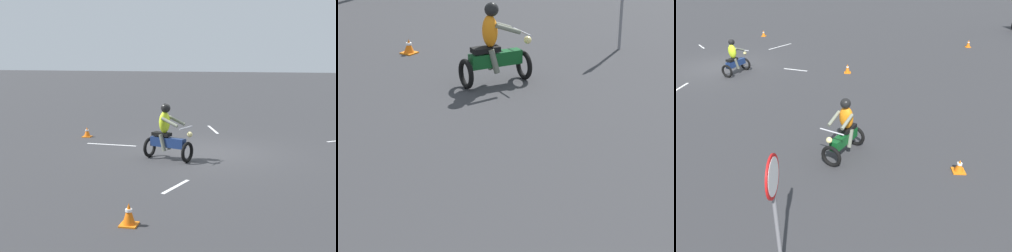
% 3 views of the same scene
% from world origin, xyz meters
% --- Properties ---
extents(motorcycle_rider_background, '(1.52, 1.19, 1.66)m').
position_xyz_m(motorcycle_rider_background, '(8.14, 6.74, 0.73)').
color(motorcycle_rider_background, black).
rests_on(motorcycle_rider_background, ground).
extents(traffic_cone_near_right, '(0.32, 0.32, 0.34)m').
position_xyz_m(traffic_cone_near_right, '(8.84, 9.68, 0.16)').
color(traffic_cone_near_right, orange).
rests_on(traffic_cone_near_right, ground).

